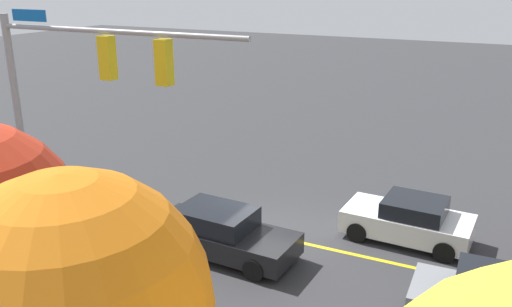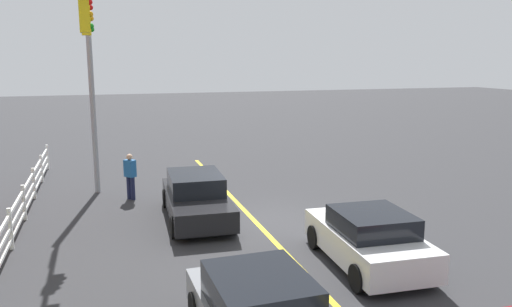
% 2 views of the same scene
% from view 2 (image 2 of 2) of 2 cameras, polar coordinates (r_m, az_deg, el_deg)
% --- Properties ---
extents(ground_plane, '(120.00, 120.00, 0.00)m').
position_cam_2_polar(ground_plane, '(16.12, -0.23, -7.61)').
color(ground_plane, '#2D2D30').
extents(lane_center_stripe, '(28.00, 0.16, 0.01)m').
position_cam_2_polar(lane_center_stripe, '(12.60, 5.23, -13.05)').
color(lane_center_stripe, gold).
rests_on(lane_center_stripe, ground_plane).
extents(signal_assembly, '(6.97, 0.38, 7.29)m').
position_cam_2_polar(signal_assembly, '(17.74, -18.44, 10.31)').
color(signal_assembly, gray).
rests_on(signal_assembly, ground_plane).
extents(car_0, '(4.65, 2.09, 1.45)m').
position_cam_2_polar(car_0, '(16.21, -6.80, -4.98)').
color(car_0, black).
rests_on(car_0, ground_plane).
extents(car_2, '(4.02, 2.13, 1.43)m').
position_cam_2_polar(car_2, '(12.89, 12.66, -9.41)').
color(car_2, silver).
rests_on(car_2, ground_plane).
extents(pedestrian, '(0.47, 0.45, 1.69)m').
position_cam_2_polar(pedestrian, '(18.78, -14.10, -2.34)').
color(pedestrian, '#191E3F').
rests_on(pedestrian, ground_plane).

